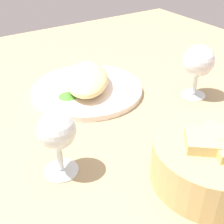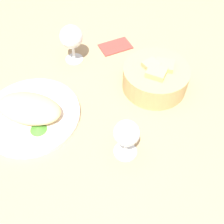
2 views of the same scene
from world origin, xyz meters
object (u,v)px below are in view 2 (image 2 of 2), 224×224
Objects in this scene: wine_glass_near at (127,135)px; folded_napkin at (115,46)px; plate at (32,116)px; bread_basket at (155,77)px; wine_glass_far at (72,38)px.

folded_napkin is (8.68, 41.72, -7.74)cm from wine_glass_near.
plate is 38.06cm from bread_basket.
bread_basket is 29.15cm from wine_glass_far.
folded_napkin is (-6.60, 21.70, -3.58)cm from bread_basket.
wine_glass_far reaches higher than bread_basket.
bread_basket is at bearing 3.94° from plate.
bread_basket reaches higher than folded_napkin.
wine_glass_far is (-6.43, 38.88, 0.60)cm from wine_glass_near.
folded_napkin is (15.10, 2.84, -8.34)cm from wine_glass_far.
plate is 2.28× the size of wine_glass_near.
wine_glass_far reaches higher than wine_glass_near.
plate is at bearing -152.49° from folded_napkin.
wine_glass_far reaches higher than plate.
wine_glass_near is at bearing -112.13° from folded_napkin.
plate is 2.51× the size of folded_napkin.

